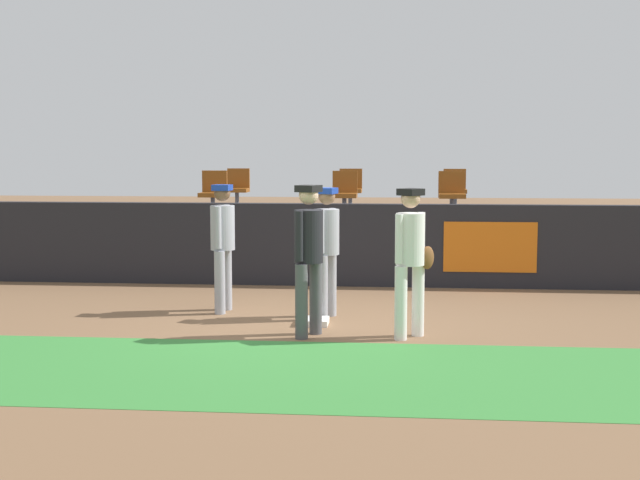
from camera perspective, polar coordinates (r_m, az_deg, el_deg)
ground_plane at (r=11.15m, az=-0.58°, el=-5.72°), size 60.00×60.00×0.00m
grass_foreground_strip at (r=8.92m, az=-2.11°, el=-8.69°), size 18.00×2.80×0.01m
first_base at (r=11.26m, az=-0.47°, el=-5.40°), size 0.40×0.40×0.08m
player_fielder_home at (r=10.38m, az=6.02°, el=-0.81°), size 0.56×0.48×1.80m
player_runner_visitor at (r=11.56m, az=0.45°, el=-0.19°), size 0.42×0.47×1.76m
player_coach_visitor at (r=12.06m, az=-6.44°, el=0.09°), size 0.37×0.50×1.78m
player_umpire at (r=10.40m, az=-0.76°, el=-0.62°), size 0.47×0.47×1.84m
field_wall at (r=14.38m, az=0.85°, el=-0.31°), size 18.00×0.26×1.37m
bleacher_platform at (r=16.95m, az=1.48°, el=0.08°), size 18.00×4.80×1.03m
seat_back_left at (r=17.82m, az=-5.46°, el=3.53°), size 0.46×0.44×0.84m
seat_back_right at (r=17.54m, az=8.89°, el=3.45°), size 0.45×0.44×0.84m
seat_front_center at (r=15.74m, az=1.64°, el=3.24°), size 0.46×0.44×0.84m
seat_front_left at (r=16.08m, az=-7.04°, el=3.25°), size 0.47×0.44×0.84m
seat_front_right at (r=15.74m, az=8.69°, el=3.17°), size 0.47×0.44×0.84m
seat_back_center at (r=17.54m, az=2.02°, el=3.52°), size 0.46×0.44×0.84m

